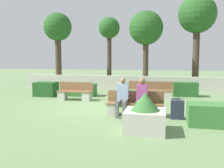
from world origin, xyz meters
TOP-DOWN VIEW (x-y plane):
  - ground_plane at (0.00, 0.00)m, footprint 60.00×60.00m
  - perimeter_wall at (0.00, 5.51)m, footprint 12.45×0.30m
  - bench_front at (1.68, -1.24)m, footprint 1.98×0.48m
  - bench_left_side at (2.01, 2.46)m, footprint 2.17×0.49m
  - bench_right_side at (-1.47, 1.33)m, footprint 1.67×0.48m
  - person_seated_man at (1.26, -1.38)m, footprint 0.38×0.64m
  - person_seated_woman at (1.92, -1.38)m, footprint 0.38×0.64m
  - hedge_block_near_left at (1.30, 0.43)m, footprint 1.12×0.77m
  - hedge_block_near_right at (3.76, 3.64)m, footprint 1.24×0.62m
  - hedge_block_mid_left at (-1.59, 2.71)m, footprint 1.48×0.75m
  - hedge_block_mid_right at (4.19, -2.03)m, footprint 1.65×0.89m
  - hedge_block_far_left at (1.60, 3.78)m, footprint 2.09×0.75m
  - hedge_block_far_right at (-3.39, 2.22)m, footprint 1.12×0.81m
  - planter_corner_left at (2.17, -3.05)m, footprint 1.09×1.09m
  - suitcase at (3.10, -1.42)m, footprint 0.43×0.24m
  - tree_leftmost at (-4.29, 5.91)m, footprint 1.85×1.85m
  - tree_center_left at (-0.94, 6.49)m, footprint 1.38×1.38m
  - tree_center_right at (1.51, 5.90)m, footprint 2.08×2.08m
  - tree_rightmost at (4.54, 6.40)m, footprint 2.28×2.28m

SIDE VIEW (x-z plane):
  - ground_plane at x=0.00m, z-range 0.00..0.00m
  - hedge_block_far_left at x=1.60m, z-range 0.00..0.57m
  - suitcase at x=3.10m, z-range -0.10..0.72m
  - bench_right_side at x=-1.47m, z-range -0.11..0.74m
  - hedge_block_mid_left at x=-1.59m, z-range 0.00..0.65m
  - hedge_block_near_left at x=1.30m, z-range 0.00..0.65m
  - hedge_block_mid_right at x=4.19m, z-range 0.00..0.65m
  - bench_front at x=1.68m, z-range -0.09..0.75m
  - bench_left_side at x=2.01m, z-range -0.09..0.76m
  - hedge_block_near_right at x=3.76m, z-range 0.00..0.73m
  - hedge_block_far_right at x=-3.39m, z-range 0.00..0.73m
  - perimeter_wall at x=0.00m, z-range 0.00..0.88m
  - planter_corner_left at x=2.17m, z-range -0.09..1.00m
  - person_seated_man at x=1.26m, z-range 0.06..1.38m
  - person_seated_woman at x=1.92m, z-range 0.07..1.40m
  - tree_center_left at x=-0.94m, z-range 1.41..6.05m
  - tree_center_right at x=1.51m, z-range 1.30..6.16m
  - tree_leftmost at x=-4.29m, z-range 1.36..6.31m
  - tree_rightmost at x=4.54m, z-range 1.60..7.35m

